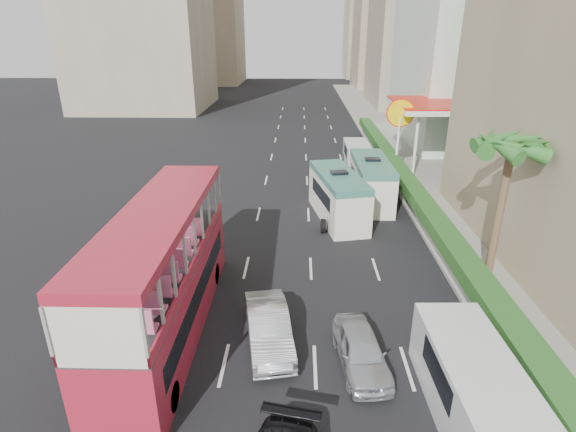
{
  "coord_description": "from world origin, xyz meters",
  "views": [
    {
      "loc": [
        -1.02,
        -14.49,
        10.85
      ],
      "look_at": [
        -1.5,
        4.0,
        3.2
      ],
      "focal_mm": 28.0,
      "sensor_mm": 36.0,
      "label": 1
    }
  ],
  "objects_px": {
    "minibus_near": "(338,196)",
    "minibus_far": "(371,182)",
    "van_asset": "(327,181)",
    "car_silver_lane_b": "(360,365)",
    "panel_van_near": "(471,384)",
    "double_decker_bus": "(164,272)",
    "panel_van_far": "(357,155)",
    "palm_tree": "(499,214)",
    "car_silver_lane_a": "(269,343)",
    "shell_station": "(431,136)"
  },
  "relations": [
    {
      "from": "car_silver_lane_b",
      "to": "palm_tree",
      "type": "distance_m",
      "value": 9.49
    },
    {
      "from": "panel_van_far",
      "to": "car_silver_lane_a",
      "type": "bearing_deg",
      "value": -104.0
    },
    {
      "from": "minibus_near",
      "to": "van_asset",
      "type": "bearing_deg",
      "value": 80.07
    },
    {
      "from": "double_decker_bus",
      "to": "car_silver_lane_b",
      "type": "height_order",
      "value": "double_decker_bus"
    },
    {
      "from": "minibus_near",
      "to": "panel_van_near",
      "type": "height_order",
      "value": "minibus_near"
    },
    {
      "from": "van_asset",
      "to": "shell_station",
      "type": "height_order",
      "value": "shell_station"
    },
    {
      "from": "car_silver_lane_a",
      "to": "minibus_near",
      "type": "relative_size",
      "value": 0.66
    },
    {
      "from": "car_silver_lane_b",
      "to": "shell_station",
      "type": "relative_size",
      "value": 0.47
    },
    {
      "from": "panel_van_far",
      "to": "minibus_far",
      "type": "bearing_deg",
      "value": -90.49
    },
    {
      "from": "van_asset",
      "to": "minibus_near",
      "type": "bearing_deg",
      "value": -87.6
    },
    {
      "from": "car_silver_lane_b",
      "to": "panel_van_far",
      "type": "distance_m",
      "value": 25.08
    },
    {
      "from": "double_decker_bus",
      "to": "car_silver_lane_a",
      "type": "relative_size",
      "value": 2.55
    },
    {
      "from": "car_silver_lane_b",
      "to": "minibus_far",
      "type": "bearing_deg",
      "value": 73.45
    },
    {
      "from": "van_asset",
      "to": "minibus_near",
      "type": "xyz_separation_m",
      "value": [
        0.2,
        -7.38,
        1.44
      ]
    },
    {
      "from": "car_silver_lane_b",
      "to": "panel_van_near",
      "type": "bearing_deg",
      "value": -40.81
    },
    {
      "from": "panel_van_far",
      "to": "palm_tree",
      "type": "bearing_deg",
      "value": -78.28
    },
    {
      "from": "car_silver_lane_b",
      "to": "minibus_far",
      "type": "xyz_separation_m",
      "value": [
        2.65,
        16.33,
        1.46
      ]
    },
    {
      "from": "double_decker_bus",
      "to": "minibus_far",
      "type": "bearing_deg",
      "value": 55.75
    },
    {
      "from": "double_decker_bus",
      "to": "palm_tree",
      "type": "xyz_separation_m",
      "value": [
        13.8,
        4.0,
        0.85
      ]
    },
    {
      "from": "car_silver_lane_b",
      "to": "minibus_near",
      "type": "distance_m",
      "value": 13.45
    },
    {
      "from": "double_decker_bus",
      "to": "car_silver_lane_b",
      "type": "xyz_separation_m",
      "value": [
        7.18,
        -1.9,
        -2.53
      ]
    },
    {
      "from": "minibus_far",
      "to": "panel_van_near",
      "type": "bearing_deg",
      "value": -89.51
    },
    {
      "from": "car_silver_lane_a",
      "to": "panel_van_far",
      "type": "bearing_deg",
      "value": 65.69
    },
    {
      "from": "car_silver_lane_a",
      "to": "car_silver_lane_b",
      "type": "height_order",
      "value": "car_silver_lane_a"
    },
    {
      "from": "car_silver_lane_a",
      "to": "van_asset",
      "type": "height_order",
      "value": "car_silver_lane_a"
    },
    {
      "from": "panel_van_far",
      "to": "panel_van_near",
      "type": "bearing_deg",
      "value": -89.27
    },
    {
      "from": "minibus_near",
      "to": "car_silver_lane_b",
      "type": "bearing_deg",
      "value": -102.33
    },
    {
      "from": "double_decker_bus",
      "to": "car_silver_lane_a",
      "type": "distance_m",
      "value": 4.72
    },
    {
      "from": "panel_van_near",
      "to": "panel_van_far",
      "type": "distance_m",
      "value": 26.89
    },
    {
      "from": "minibus_near",
      "to": "panel_van_near",
      "type": "distance_m",
      "value": 15.61
    },
    {
      "from": "panel_van_near",
      "to": "palm_tree",
      "type": "distance_m",
      "value": 8.98
    },
    {
      "from": "van_asset",
      "to": "minibus_far",
      "type": "bearing_deg",
      "value": -58.25
    },
    {
      "from": "van_asset",
      "to": "panel_van_near",
      "type": "xyz_separation_m",
      "value": [
        3.0,
        -22.73,
        1.08
      ]
    },
    {
      "from": "double_decker_bus",
      "to": "panel_van_far",
      "type": "relative_size",
      "value": 2.19
    },
    {
      "from": "double_decker_bus",
      "to": "panel_van_far",
      "type": "bearing_deg",
      "value": 66.67
    },
    {
      "from": "minibus_far",
      "to": "panel_van_far",
      "type": "bearing_deg",
      "value": 88.7
    },
    {
      "from": "car_silver_lane_a",
      "to": "car_silver_lane_b",
      "type": "relative_size",
      "value": 1.14
    },
    {
      "from": "car_silver_lane_a",
      "to": "panel_van_far",
      "type": "height_order",
      "value": "panel_van_far"
    },
    {
      "from": "panel_van_near",
      "to": "palm_tree",
      "type": "height_order",
      "value": "palm_tree"
    },
    {
      "from": "minibus_far",
      "to": "car_silver_lane_a",
      "type": "bearing_deg",
      "value": -111.86
    },
    {
      "from": "panel_van_near",
      "to": "car_silver_lane_b",
      "type": "bearing_deg",
      "value": 144.9
    },
    {
      "from": "double_decker_bus",
      "to": "panel_van_near",
      "type": "distance_m",
      "value": 10.99
    },
    {
      "from": "double_decker_bus",
      "to": "shell_station",
      "type": "xyz_separation_m",
      "value": [
        16.0,
        23.0,
        0.22
      ]
    },
    {
      "from": "car_silver_lane_a",
      "to": "minibus_far",
      "type": "xyz_separation_m",
      "value": [
        5.91,
        15.21,
        1.46
      ]
    },
    {
      "from": "double_decker_bus",
      "to": "minibus_near",
      "type": "bearing_deg",
      "value": 57.25
    },
    {
      "from": "car_silver_lane_b",
      "to": "shell_station",
      "type": "xyz_separation_m",
      "value": [
        8.82,
        24.9,
        2.75
      ]
    },
    {
      "from": "minibus_near",
      "to": "minibus_far",
      "type": "height_order",
      "value": "minibus_far"
    },
    {
      "from": "minibus_far",
      "to": "panel_van_far",
      "type": "xyz_separation_m",
      "value": [
        0.1,
        8.58,
        -0.45
      ]
    },
    {
      "from": "car_silver_lane_b",
      "to": "shell_station",
      "type": "bearing_deg",
      "value": 63.14
    },
    {
      "from": "minibus_near",
      "to": "minibus_far",
      "type": "relative_size",
      "value": 0.99
    }
  ]
}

